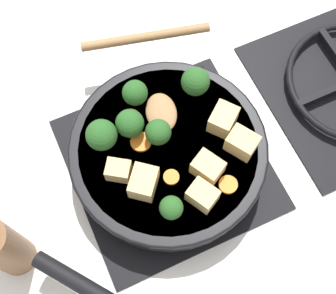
{
  "coord_description": "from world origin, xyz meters",
  "views": [
    {
      "loc": [
        0.24,
        -0.11,
        0.73
      ],
      "look_at": [
        0.0,
        0.0,
        0.08
      ],
      "focal_mm": 50.0,
      "sensor_mm": 36.0,
      "label": 1
    }
  ],
  "objects": [
    {
      "name": "tofu_cube_near_handle",
      "position": [
        0.05,
        0.1,
        0.09
      ],
      "size": [
        0.05,
        0.05,
        0.03
      ],
      "primitive_type": "cube",
      "rotation": [
        0.0,
        0.0,
        0.56
      ],
      "color": "#DBB770",
      "rests_on": "skillet_pan"
    },
    {
      "name": "front_burner_grate",
      "position": [
        0.0,
        0.0,
        0.01
      ],
      "size": [
        0.31,
        0.31,
        0.03
      ],
      "color": "black",
      "rests_on": "ground_plane"
    },
    {
      "name": "carrot_slice_orange_thin",
      "position": [
        -0.02,
        -0.03,
        0.08
      ],
      "size": [
        0.03,
        0.03,
        0.01
      ],
      "primitive_type": "cylinder",
      "color": "orange",
      "rests_on": "skillet_pan"
    },
    {
      "name": "tofu_cube_east_chunk",
      "position": [
        0.0,
        0.09,
        0.09
      ],
      "size": [
        0.05,
        0.06,
        0.03
      ],
      "primitive_type": "cube",
      "rotation": [
        0.0,
        0.0,
        5.39
      ],
      "color": "#DBB770",
      "rests_on": "skillet_pan"
    },
    {
      "name": "tofu_cube_west_chunk",
      "position": [
        0.01,
        -0.08,
        0.09
      ],
      "size": [
        0.04,
        0.04,
        0.03
      ],
      "primitive_type": "cube",
      "rotation": [
        0.0,
        0.0,
        4.12
      ],
      "color": "#DBB770",
      "rests_on": "skillet_pan"
    },
    {
      "name": "skillet_pan",
      "position": [
        0.0,
        -0.0,
        0.05
      ],
      "size": [
        0.37,
        0.4,
        0.05
      ],
      "color": "black",
      "rests_on": "front_burner_grate"
    },
    {
      "name": "broccoli_floret_center_top",
      "position": [
        -0.02,
        -0.01,
        0.1
      ],
      "size": [
        0.04,
        0.04,
        0.05
      ],
      "color": "#709956",
      "rests_on": "skillet_pan"
    },
    {
      "name": "carrot_slice_under_broccoli",
      "position": [
        0.05,
        -0.02,
        0.08
      ],
      "size": [
        0.02,
        0.02,
        0.01
      ],
      "primitive_type": "cylinder",
      "color": "orange",
      "rests_on": "skillet_pan"
    },
    {
      "name": "pepper_mill",
      "position": [
        0.04,
        -0.27,
        0.08
      ],
      "size": [
        0.06,
        0.06,
        0.18
      ],
      "color": "brown",
      "rests_on": "ground_plane"
    },
    {
      "name": "tofu_cube_center_large",
      "position": [
        0.04,
        -0.06,
        0.09
      ],
      "size": [
        0.06,
        0.06,
        0.04
      ],
      "primitive_type": "cube",
      "rotation": [
        0.0,
        0.0,
        2.46
      ],
      "color": "#DBB770",
      "rests_on": "skillet_pan"
    },
    {
      "name": "broccoli_floret_north_edge",
      "position": [
        0.09,
        -0.04,
        0.1
      ],
      "size": [
        0.03,
        0.03,
        0.04
      ],
      "color": "#709956",
      "rests_on": "skillet_pan"
    },
    {
      "name": "carrot_slice_near_center",
      "position": [
        -0.07,
        -0.03,
        0.08
      ],
      "size": [
        0.03,
        0.03,
        0.01
      ],
      "primitive_type": "cylinder",
      "color": "orange",
      "rests_on": "skillet_pan"
    },
    {
      "name": "wooden_spoon",
      "position": [
        -0.13,
        0.03,
        0.08
      ],
      "size": [
        0.21,
        0.21,
        0.02
      ],
      "color": "#A87A4C",
      "rests_on": "skillet_pan"
    },
    {
      "name": "tofu_cube_front_piece",
      "position": [
        0.09,
        0.01,
        0.09
      ],
      "size": [
        0.05,
        0.05,
        0.03
      ],
      "primitive_type": "cube",
      "rotation": [
        0.0,
        0.0,
        0.5
      ],
      "color": "#DBB770",
      "rests_on": "skillet_pan"
    },
    {
      "name": "carrot_slice_edge_slice",
      "position": [
        0.09,
        0.05,
        0.08
      ],
      "size": [
        0.03,
        0.03,
        0.01
      ],
      "primitive_type": "cylinder",
      "color": "orange",
      "rests_on": "skillet_pan"
    },
    {
      "name": "broccoli_floret_east_rim",
      "position": [
        -0.05,
        -0.04,
        0.1
      ],
      "size": [
        0.04,
        0.04,
        0.05
      ],
      "color": "#709956",
      "rests_on": "skillet_pan"
    },
    {
      "name": "tofu_cube_back_piece",
      "position": [
        0.06,
        0.04,
        0.09
      ],
      "size": [
        0.05,
        0.05,
        0.03
      ],
      "primitive_type": "cube",
      "rotation": [
        0.0,
        0.0,
        3.65
      ],
      "color": "#DBB770",
      "rests_on": "skillet_pan"
    },
    {
      "name": "broccoli_floret_south_cluster",
      "position": [
        -0.09,
        -0.01,
        0.1
      ],
      "size": [
        0.04,
        0.04,
        0.05
      ],
      "color": "#709956",
      "rests_on": "skillet_pan"
    },
    {
      "name": "broccoli_floret_near_spoon",
      "position": [
        -0.05,
        -0.09,
        0.1
      ],
      "size": [
        0.05,
        0.05,
        0.05
      ],
      "color": "#709956",
      "rests_on": "skillet_pan"
    },
    {
      "name": "broccoli_floret_west_rim",
      "position": [
        -0.07,
        0.08,
        0.1
      ],
      "size": [
        0.05,
        0.05,
        0.05
      ],
      "color": "#709956",
      "rests_on": "skillet_pan"
    },
    {
      "name": "ground_plane",
      "position": [
        0.0,
        0.0,
        0.0
      ],
      "size": [
        2.4,
        2.4,
        0.0
      ],
      "primitive_type": "plane",
      "color": "white"
    }
  ]
}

